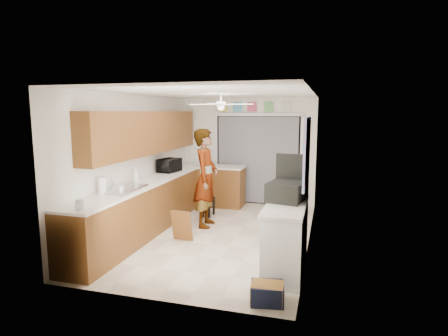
# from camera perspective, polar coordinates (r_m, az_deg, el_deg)

# --- Properties ---
(floor) EXTENTS (5.00, 5.00, 0.00)m
(floor) POSITION_cam_1_polar(r_m,az_deg,el_deg) (6.87, -0.92, -10.01)
(floor) COLOR beige
(floor) RESTS_ON ground
(ceiling) EXTENTS (5.00, 5.00, 0.00)m
(ceiling) POSITION_cam_1_polar(r_m,az_deg,el_deg) (6.52, -0.97, 11.30)
(ceiling) COLOR white
(ceiling) RESTS_ON ground
(wall_back) EXTENTS (3.20, 0.00, 3.20)m
(wall_back) POSITION_cam_1_polar(r_m,az_deg,el_deg) (8.99, 3.63, 2.57)
(wall_back) COLOR white
(wall_back) RESTS_ON ground
(wall_front) EXTENTS (3.20, 0.00, 3.20)m
(wall_front) POSITION_cam_1_polar(r_m,az_deg,el_deg) (4.28, -10.57, -4.28)
(wall_front) COLOR white
(wall_front) RESTS_ON ground
(wall_left) EXTENTS (0.00, 5.00, 5.00)m
(wall_left) POSITION_cam_1_polar(r_m,az_deg,el_deg) (7.20, -13.24, 0.84)
(wall_left) COLOR white
(wall_left) RESTS_ON ground
(wall_right) EXTENTS (0.00, 5.00, 5.00)m
(wall_right) POSITION_cam_1_polar(r_m,az_deg,el_deg) (6.32, 13.11, -0.22)
(wall_right) COLOR white
(wall_right) RESTS_ON ground
(left_base_cabinets) EXTENTS (0.60, 4.80, 0.90)m
(left_base_cabinets) POSITION_cam_1_polar(r_m,az_deg,el_deg) (7.21, -10.92, -5.55)
(left_base_cabinets) COLOR brown
(left_base_cabinets) RESTS_ON floor
(left_countertop) EXTENTS (0.62, 4.80, 0.04)m
(left_countertop) POSITION_cam_1_polar(r_m,az_deg,el_deg) (7.11, -10.96, -1.88)
(left_countertop) COLOR white
(left_countertop) RESTS_ON left_base_cabinets
(upper_cabinets) EXTENTS (0.32, 4.00, 0.80)m
(upper_cabinets) POSITION_cam_1_polar(r_m,az_deg,el_deg) (7.25, -11.51, 5.32)
(upper_cabinets) COLOR brown
(upper_cabinets) RESTS_ON wall_left
(sink_basin) EXTENTS (0.50, 0.76, 0.06)m
(sink_basin) POSITION_cam_1_polar(r_m,az_deg,el_deg) (6.24, -15.07, -3.15)
(sink_basin) COLOR silver
(sink_basin) RESTS_ON left_countertop
(faucet) EXTENTS (0.03, 0.03, 0.22)m
(faucet) POSITION_cam_1_polar(r_m,az_deg,el_deg) (6.32, -16.59, -2.19)
(faucet) COLOR silver
(faucet) RESTS_ON left_countertop
(peninsula_base) EXTENTS (1.00, 0.60, 0.90)m
(peninsula_base) POSITION_cam_1_polar(r_m,az_deg,el_deg) (8.75, -0.32, -2.89)
(peninsula_base) COLOR brown
(peninsula_base) RESTS_ON floor
(peninsula_top) EXTENTS (1.04, 0.64, 0.04)m
(peninsula_top) POSITION_cam_1_polar(r_m,az_deg,el_deg) (8.67, -0.32, 0.16)
(peninsula_top) COLOR white
(peninsula_top) RESTS_ON peninsula_base
(back_opening_recess) EXTENTS (2.00, 0.06, 2.10)m
(back_opening_recess) POSITION_cam_1_polar(r_m,az_deg,el_deg) (8.93, 5.14, 1.22)
(back_opening_recess) COLOR black
(back_opening_recess) RESTS_ON wall_back
(curtain_panel) EXTENTS (1.90, 0.03, 2.05)m
(curtain_panel) POSITION_cam_1_polar(r_m,az_deg,el_deg) (8.89, 5.09, 1.19)
(curtain_panel) COLOR gray
(curtain_panel) RESTS_ON wall_back
(door_trim_left) EXTENTS (0.06, 0.04, 2.10)m
(door_trim_left) POSITION_cam_1_polar(r_m,az_deg,el_deg) (9.14, -1.19, 1.42)
(door_trim_left) COLOR white
(door_trim_left) RESTS_ON wall_back
(door_trim_right) EXTENTS (0.06, 0.04, 2.10)m
(door_trim_right) POSITION_cam_1_polar(r_m,az_deg,el_deg) (8.78, 11.67, 0.94)
(door_trim_right) COLOR white
(door_trim_right) RESTS_ON wall_back
(door_trim_head) EXTENTS (2.10, 0.04, 0.06)m
(door_trim_head) POSITION_cam_1_polar(r_m,az_deg,el_deg) (8.83, 5.20, 8.10)
(door_trim_head) COLOR white
(door_trim_head) RESTS_ON wall_back
(header_frame_0) EXTENTS (0.22, 0.02, 0.22)m
(header_frame_0) POSITION_cam_1_polar(r_m,az_deg,el_deg) (9.05, -0.12, 9.28)
(header_frame_0) COLOR #E3D74B
(header_frame_0) RESTS_ON wall_back
(header_frame_1) EXTENTS (0.22, 0.02, 0.22)m
(header_frame_1) POSITION_cam_1_polar(r_m,az_deg,el_deg) (8.96, 2.07, 9.28)
(header_frame_1) COLOR #4BA2C9
(header_frame_1) RESTS_ON wall_back
(header_frame_2) EXTENTS (0.22, 0.02, 0.22)m
(header_frame_2) POSITION_cam_1_polar(r_m,az_deg,el_deg) (8.89, 4.29, 9.27)
(header_frame_2) COLOR #C54A63
(header_frame_2) RESTS_ON wall_back
(header_frame_3) EXTENTS (0.22, 0.02, 0.22)m
(header_frame_3) POSITION_cam_1_polar(r_m,az_deg,el_deg) (8.82, 6.87, 9.24)
(header_frame_3) COLOR #60A860
(header_frame_3) RESTS_ON wall_back
(header_frame_4) EXTENTS (0.22, 0.02, 0.22)m
(header_frame_4) POSITION_cam_1_polar(r_m,az_deg,el_deg) (8.76, 9.49, 9.19)
(header_frame_4) COLOR beige
(header_frame_4) RESTS_ON wall_back
(route66_sign) EXTENTS (0.22, 0.02, 0.26)m
(route66_sign) POSITION_cam_1_polar(r_m,az_deg,el_deg) (9.15, -2.25, 9.27)
(route66_sign) COLOR silver
(route66_sign) RESTS_ON wall_back
(right_counter_base) EXTENTS (0.50, 1.40, 0.90)m
(right_counter_base) POSITION_cam_1_polar(r_m,az_deg,el_deg) (5.36, 9.47, -10.52)
(right_counter_base) COLOR white
(right_counter_base) RESTS_ON floor
(right_counter_top) EXTENTS (0.54, 1.44, 0.04)m
(right_counter_top) POSITION_cam_1_polar(r_m,az_deg,el_deg) (5.23, 9.49, -5.63)
(right_counter_top) COLOR white
(right_counter_top) RESTS_ON right_counter_base
(abstract_painting) EXTENTS (0.03, 1.15, 0.95)m
(abstract_painting) POSITION_cam_1_polar(r_m,az_deg,el_deg) (5.28, 12.52, 2.48)
(abstract_painting) COLOR #FD5DB5
(abstract_painting) RESTS_ON wall_right
(ceiling_fan) EXTENTS (1.14, 1.14, 0.24)m
(ceiling_fan) POSITION_cam_1_polar(r_m,az_deg,el_deg) (6.71, -0.47, 9.68)
(ceiling_fan) COLOR white
(ceiling_fan) RESTS_ON ceiling
(microwave) EXTENTS (0.41, 0.55, 0.28)m
(microwave) POSITION_cam_1_polar(r_m,az_deg,el_deg) (7.91, -8.35, 0.41)
(microwave) COLOR black
(microwave) RESTS_ON left_countertop
(soap_bottle) EXTENTS (0.12, 0.12, 0.29)m
(soap_bottle) POSITION_cam_1_polar(r_m,az_deg,el_deg) (6.84, -13.33, -0.97)
(soap_bottle) COLOR silver
(soap_bottle) RESTS_ON left_countertop
(cup) EXTENTS (0.15, 0.15, 0.09)m
(cup) POSITION_cam_1_polar(r_m,az_deg,el_deg) (5.17, -21.18, -5.51)
(cup) COLOR white
(cup) RESTS_ON left_countertop
(jar_a) EXTENTS (0.11, 0.11, 0.14)m
(jar_a) POSITION_cam_1_polar(r_m,az_deg,el_deg) (5.15, -21.12, -5.25)
(jar_a) COLOR silver
(jar_a) RESTS_ON left_countertop
(jar_b) EXTENTS (0.08, 0.08, 0.12)m
(jar_b) POSITION_cam_1_polar(r_m,az_deg,el_deg) (5.99, -15.44, -3.22)
(jar_b) COLOR silver
(jar_b) RESTS_ON left_countertop
(paper_towel_roll) EXTENTS (0.16, 0.16, 0.26)m
(paper_towel_roll) POSITION_cam_1_polar(r_m,az_deg,el_deg) (6.01, -18.10, -2.59)
(paper_towel_roll) COLOR white
(paper_towel_roll) RESTS_ON left_countertop
(suitcase) EXTENTS (0.58, 0.70, 0.27)m
(suitcase) POSITION_cam_1_polar(r_m,az_deg,el_deg) (5.42, 9.59, -3.45)
(suitcase) COLOR black
(suitcase) RESTS_ON right_counter_top
(suitcase_rim) EXTENTS (0.54, 0.65, 0.02)m
(suitcase_rim) POSITION_cam_1_polar(r_m,az_deg,el_deg) (5.44, 9.56, -4.59)
(suitcase_rim) COLOR yellow
(suitcase_rim) RESTS_ON suitcase
(suitcase_lid) EXTENTS (0.42, 0.11, 0.50)m
(suitcase_lid) POSITION_cam_1_polar(r_m,az_deg,el_deg) (5.65, 9.97, -0.38)
(suitcase_lid) COLOR black
(suitcase_lid) RESTS_ON suitcase
(cardboard_box) EXTENTS (0.38, 0.30, 0.23)m
(cardboard_box) POSITION_cam_1_polar(r_m,az_deg,el_deg) (4.59, 6.61, -18.43)
(cardboard_box) COLOR #A27633
(cardboard_box) RESTS_ON floor
(navy_crate) EXTENTS (0.42, 0.37, 0.23)m
(navy_crate) POSITION_cam_1_polar(r_m,az_deg,el_deg) (4.59, 6.61, -18.43)
(navy_crate) COLOR black
(navy_crate) RESTS_ON floor
(cabinet_door_panel) EXTENTS (0.37, 0.17, 0.54)m
(cabinet_door_panel) POSITION_cam_1_polar(r_m,az_deg,el_deg) (6.47, -6.46, -8.72)
(cabinet_door_panel) COLOR brown
(cabinet_door_panel) RESTS_ON floor
(man) EXTENTS (0.50, 0.71, 1.88)m
(man) POSITION_cam_1_polar(r_m,az_deg,el_deg) (7.14, -2.79, -1.52)
(man) COLOR white
(man) RESTS_ON floor
(dog) EXTENTS (0.26, 0.56, 0.43)m
(dog) POSITION_cam_1_polar(r_m,az_deg,el_deg) (7.95, -2.39, -5.81)
(dog) COLOR black
(dog) RESTS_ON floor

